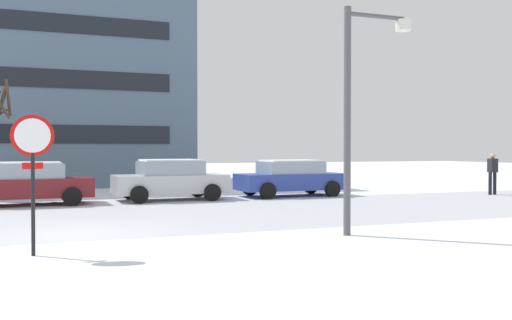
% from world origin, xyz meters
% --- Properties ---
extents(ground_plane, '(120.00, 120.00, 0.00)m').
position_xyz_m(ground_plane, '(0.00, 0.00, 0.00)').
color(ground_plane, white).
extents(road_surface, '(80.00, 8.04, 0.00)m').
position_xyz_m(road_surface, '(0.00, 3.02, 0.00)').
color(road_surface, '#B7BCC4').
rests_on(road_surface, ground).
extents(stop_sign, '(0.76, 0.12, 2.57)m').
position_xyz_m(stop_sign, '(-0.89, -2.30, 1.80)').
color(stop_sign, black).
rests_on(stop_sign, ground).
extents(street_lamp, '(1.74, 0.36, 5.12)m').
position_xyz_m(street_lamp, '(6.01, -2.23, 3.17)').
color(street_lamp, '#4C4F54').
rests_on(street_lamp, ground).
extents(parked_car_maroon, '(4.35, 2.14, 1.49)m').
position_xyz_m(parked_car_maroon, '(-1.17, 7.65, 0.76)').
color(parked_car_maroon, maroon).
rests_on(parked_car_maroon, ground).
extents(parked_car_silver, '(4.24, 2.23, 1.55)m').
position_xyz_m(parked_car_silver, '(3.84, 7.80, 0.78)').
color(parked_car_silver, silver).
rests_on(parked_car_silver, ground).
extents(parked_car_blue, '(4.45, 2.18, 1.49)m').
position_xyz_m(parked_car_blue, '(8.86, 7.81, 0.76)').
color(parked_car_blue, '#283D93').
rests_on(parked_car_blue, ground).
extents(pedestrian_crossing, '(0.48, 0.46, 1.75)m').
position_xyz_m(pedestrian_crossing, '(17.15, 5.39, 1.03)').
color(pedestrian_crossing, black).
rests_on(pedestrian_crossing, ground).
extents(building_far_left, '(14.73, 11.39, 10.69)m').
position_xyz_m(building_far_left, '(-0.44, 20.93, 5.34)').
color(building_far_left, slate).
rests_on(building_far_left, ground).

